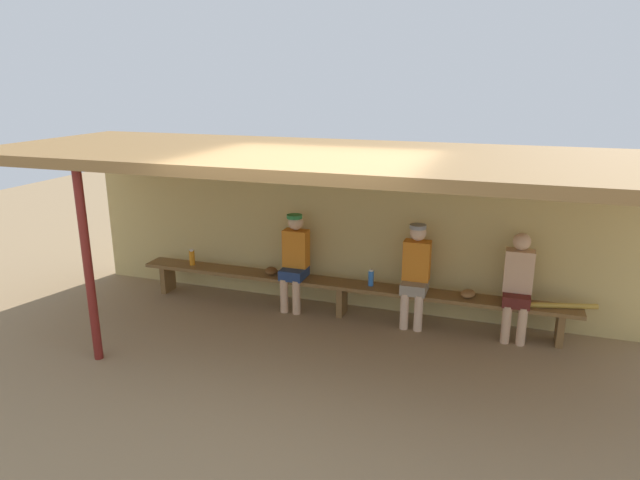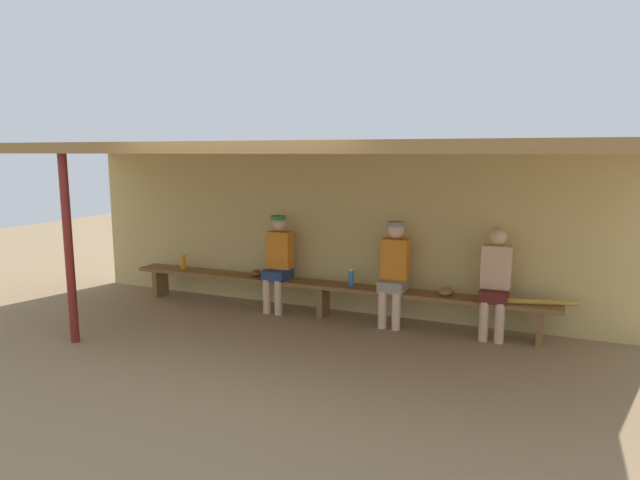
# 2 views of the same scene
# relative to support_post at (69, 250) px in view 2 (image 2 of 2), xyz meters

# --- Properties ---
(ground_plane) EXTENTS (24.00, 24.00, 0.00)m
(ground_plane) POSITION_rel_support_post_xyz_m (2.30, 0.55, -1.10)
(ground_plane) COLOR #937754
(back_wall) EXTENTS (8.00, 0.20, 2.20)m
(back_wall) POSITION_rel_support_post_xyz_m (2.30, 2.55, 0.00)
(back_wall) COLOR tan
(back_wall) RESTS_ON ground
(dugout_roof) EXTENTS (8.00, 2.80, 0.12)m
(dugout_roof) POSITION_rel_support_post_xyz_m (2.30, 1.25, 1.16)
(dugout_roof) COLOR olive
(dugout_roof) RESTS_ON back_wall
(support_post) EXTENTS (0.10, 0.10, 2.20)m
(support_post) POSITION_rel_support_post_xyz_m (0.00, 0.00, 0.00)
(support_post) COLOR maroon
(support_post) RESTS_ON ground
(bench) EXTENTS (6.00, 0.36, 0.46)m
(bench) POSITION_rel_support_post_xyz_m (2.30, 2.10, -0.71)
(bench) COLOR brown
(bench) RESTS_ON ground
(player_shirtless_tan) EXTENTS (0.34, 0.42, 1.34)m
(player_shirtless_tan) POSITION_rel_support_post_xyz_m (3.28, 2.10, -0.35)
(player_shirtless_tan) COLOR gray
(player_shirtless_tan) RESTS_ON ground
(player_near_post) EXTENTS (0.34, 0.42, 1.34)m
(player_near_post) POSITION_rel_support_post_xyz_m (1.62, 2.10, -0.35)
(player_near_post) COLOR navy
(player_near_post) RESTS_ON ground
(player_rightmost) EXTENTS (0.34, 0.42, 1.34)m
(player_rightmost) POSITION_rel_support_post_xyz_m (4.52, 2.10, -0.37)
(player_rightmost) COLOR #591E19
(player_rightmost) RESTS_ON ground
(water_bottle_blue) EXTENTS (0.07, 0.07, 0.23)m
(water_bottle_blue) POSITION_rel_support_post_xyz_m (2.69, 2.12, -0.53)
(water_bottle_blue) COLOR blue
(water_bottle_blue) RESTS_ON bench
(water_bottle_green) EXTENTS (0.08, 0.08, 0.24)m
(water_bottle_green) POSITION_rel_support_post_xyz_m (-0.01, 2.11, -0.53)
(water_bottle_green) COLOR orange
(water_bottle_green) RESTS_ON bench
(baseball_glove_worn) EXTENTS (0.23, 0.28, 0.09)m
(baseball_glove_worn) POSITION_rel_support_post_xyz_m (3.95, 2.12, -0.60)
(baseball_glove_worn) COLOR olive
(baseball_glove_worn) RESTS_ON bench
(baseball_glove_dark_brown) EXTENTS (0.27, 0.29, 0.09)m
(baseball_glove_dark_brown) POSITION_rel_support_post_xyz_m (1.25, 2.12, -0.60)
(baseball_glove_dark_brown) COLOR brown
(baseball_glove_dark_brown) RESTS_ON bench
(baseball_bat) EXTENTS (0.87, 0.29, 0.07)m
(baseball_bat) POSITION_rel_support_post_xyz_m (5.02, 2.10, -0.61)
(baseball_bat) COLOR #B28C33
(baseball_bat) RESTS_ON bench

